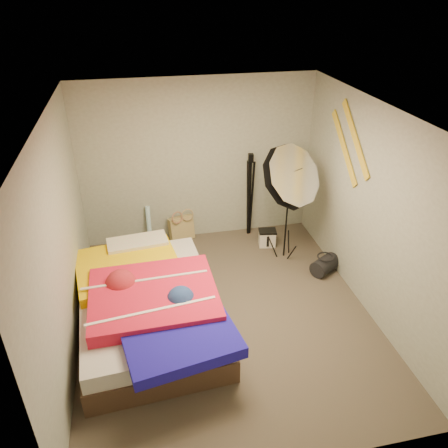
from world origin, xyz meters
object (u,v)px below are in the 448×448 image
object	(u,v)px
duffel_bag	(325,265)
bed	(149,305)
camera_case	(267,238)
camera_tripod	(250,189)
wrapping_roll	(149,225)
photo_umbrella	(288,178)
tote_bag	(181,228)

from	to	relation	value
duffel_bag	bed	size ratio (longest dim) A/B	0.16
camera_case	camera_tripod	world-z (taller)	camera_tripod
wrapping_roll	photo_umbrella	distance (m)	2.33
tote_bag	bed	distance (m)	2.02
wrapping_roll	duffel_bag	distance (m)	2.71
camera_case	bed	world-z (taller)	bed
camera_case	camera_tripod	distance (m)	0.81
tote_bag	wrapping_roll	distance (m)	0.51
camera_case	bed	distance (m)	2.39
tote_bag	photo_umbrella	distance (m)	2.02
tote_bag	camera_case	size ratio (longest dim) A/B	1.58
duffel_bag	photo_umbrella	size ratio (longest dim) A/B	0.21
tote_bag	bed	world-z (taller)	bed
tote_bag	bed	bearing A→B (deg)	-126.61
tote_bag	camera_case	bearing A→B (deg)	-38.81
tote_bag	duffel_bag	world-z (taller)	tote_bag
bed	camera_tripod	world-z (taller)	camera_tripod
bed	duffel_bag	bearing A→B (deg)	13.69
duffel_bag	photo_umbrella	world-z (taller)	photo_umbrella
wrapping_roll	bed	bearing A→B (deg)	-93.28
duffel_bag	photo_umbrella	distance (m)	1.38
camera_case	photo_umbrella	size ratio (longest dim) A/B	0.13
tote_bag	photo_umbrella	size ratio (longest dim) A/B	0.21
wrapping_roll	duffel_bag	bearing A→B (deg)	-29.07
tote_bag	camera_tripod	distance (m)	1.24
camera_case	bed	xyz separation A→B (m)	(-1.89, -1.46, 0.20)
wrapping_roll	photo_umbrella	world-z (taller)	photo_umbrella
camera_case	photo_umbrella	world-z (taller)	photo_umbrella
duffel_bag	camera_tripod	bearing A→B (deg)	89.12
wrapping_roll	camera_case	xyz separation A→B (m)	(1.78, -0.46, -0.18)
wrapping_roll	duffel_bag	world-z (taller)	wrapping_roll
duffel_bag	camera_tripod	world-z (taller)	camera_tripod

